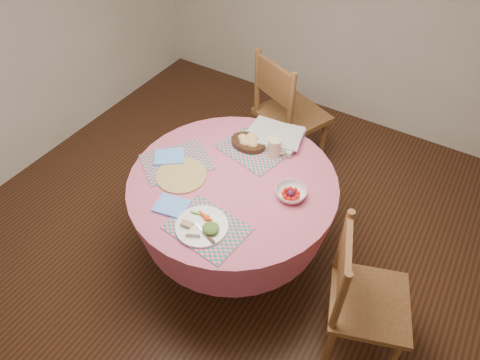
% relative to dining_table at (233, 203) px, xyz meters
% --- Properties ---
extents(ground, '(4.00, 4.00, 0.00)m').
position_rel_dining_table_xyz_m(ground, '(0.00, 0.00, -0.56)').
color(ground, '#331C0F').
rests_on(ground, ground).
extents(room_envelope, '(4.01, 4.01, 2.71)m').
position_rel_dining_table_xyz_m(room_envelope, '(0.00, 0.00, 1.16)').
color(room_envelope, silver).
rests_on(room_envelope, ground).
extents(dining_table, '(1.24, 1.24, 0.75)m').
position_rel_dining_table_xyz_m(dining_table, '(0.00, 0.00, 0.00)').
color(dining_table, '#C45B75').
rests_on(dining_table, ground).
extents(chair_right, '(0.54, 0.55, 0.94)m').
position_rel_dining_table_xyz_m(chair_right, '(0.90, -0.16, -0.06)').
color(chair_right, brown).
rests_on(chair_right, ground).
extents(chair_back, '(0.62, 0.61, 1.04)m').
position_rel_dining_table_xyz_m(chair_back, '(-0.15, 1.03, -0.02)').
color(chair_back, brown).
rests_on(chair_back, ground).
extents(placemat_front, '(0.43, 0.34, 0.01)m').
position_rel_dining_table_xyz_m(placemat_front, '(0.08, -0.37, 0.20)').
color(placemat_front, '#15766B').
rests_on(placemat_front, dining_table).
extents(placemat_left, '(0.48, 0.50, 0.01)m').
position_rel_dining_table_xyz_m(placemat_left, '(-0.38, -0.05, 0.20)').
color(placemat_left, '#15766B').
rests_on(placemat_left, dining_table).
extents(placemat_back, '(0.46, 0.38, 0.01)m').
position_rel_dining_table_xyz_m(placemat_back, '(-0.04, 0.30, 0.20)').
color(placemat_back, '#15766B').
rests_on(placemat_back, dining_table).
extents(wicker_trivet, '(0.30, 0.30, 0.01)m').
position_rel_dining_table_xyz_m(wicker_trivet, '(-0.28, -0.13, 0.20)').
color(wicker_trivet, '#9F8245').
rests_on(wicker_trivet, dining_table).
extents(napkin_near, '(0.20, 0.17, 0.01)m').
position_rel_dining_table_xyz_m(napkin_near, '(-0.18, -0.35, 0.20)').
color(napkin_near, '#629FFD').
rests_on(napkin_near, dining_table).
extents(napkin_far, '(0.23, 0.22, 0.01)m').
position_rel_dining_table_xyz_m(napkin_far, '(-0.44, -0.04, 0.21)').
color(napkin_far, '#629FFD').
rests_on(napkin_far, placemat_left).
extents(dinner_plate, '(0.28, 0.28, 0.05)m').
position_rel_dining_table_xyz_m(dinner_plate, '(0.06, -0.39, 0.22)').
color(dinner_plate, white).
rests_on(dinner_plate, placemat_front).
extents(bread_bowl, '(0.23, 0.23, 0.08)m').
position_rel_dining_table_xyz_m(bread_bowl, '(-0.08, 0.32, 0.23)').
color(bread_bowl, black).
rests_on(bread_bowl, placemat_back).
extents(latte_mug, '(0.12, 0.08, 0.12)m').
position_rel_dining_table_xyz_m(latte_mug, '(0.10, 0.32, 0.26)').
color(latte_mug, beige).
rests_on(latte_mug, placemat_back).
extents(fruit_bowl, '(0.21, 0.21, 0.05)m').
position_rel_dining_table_xyz_m(fruit_bowl, '(0.35, 0.06, 0.22)').
color(fruit_bowl, white).
rests_on(fruit_bowl, dining_table).
extents(newspaper_stack, '(0.38, 0.32, 0.04)m').
position_rel_dining_table_xyz_m(newspaper_stack, '(0.03, 0.46, 0.22)').
color(newspaper_stack, silver).
rests_on(newspaper_stack, dining_table).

